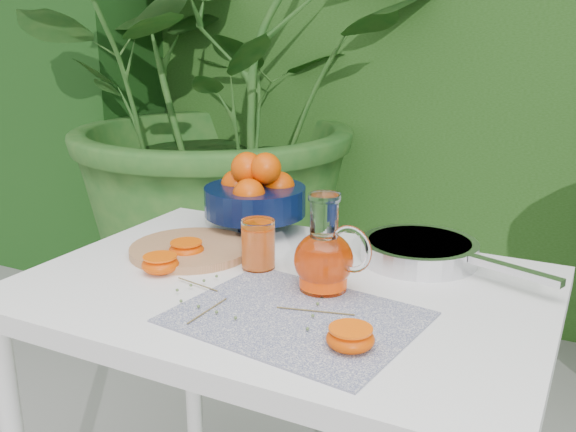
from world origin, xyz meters
The scene contains 11 objects.
hedge_backdrop centered at (0.06, 2.06, 1.19)m, with size 8.00×1.65×2.50m.
potted_plant_left centered at (-1.03, 1.28, 0.98)m, with size 1.97×1.97×1.97m, color #21571E.
white_table centered at (-0.11, 0.01, 0.67)m, with size 1.00×0.70×0.75m.
placemat centered at (-0.02, -0.12, 0.75)m, with size 0.40×0.31×0.00m, color #0D164B.
cutting_board centered at (-0.37, 0.07, 0.76)m, with size 0.27×0.27×0.02m, color #AF774F.
fruit_bowl centered at (-0.33, 0.29, 0.84)m, with size 0.30×0.30×0.19m.
juice_pitcher centered at (-0.02, 0.01, 0.82)m, with size 0.17×0.13×0.18m.
juice_tumbler centered at (-0.19, 0.05, 0.80)m, with size 0.09×0.09×0.10m.
saute_pan centered at (0.09, 0.25, 0.78)m, with size 0.45×0.31×0.05m.
orange_halves centered at (-0.20, -0.06, 0.77)m, with size 0.55×0.31×0.04m.
thyme_sprigs centered at (-0.13, -0.12, 0.76)m, with size 0.37×0.22×0.01m.
Camera 1 is at (0.42, -1.02, 1.23)m, focal length 40.00 mm.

